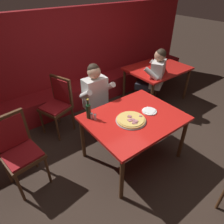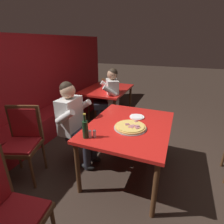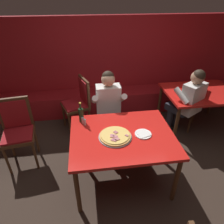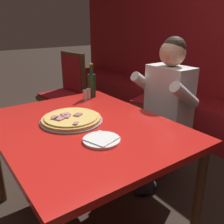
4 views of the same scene
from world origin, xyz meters
TOP-DOWN VIEW (x-y plane):
  - ground_plane at (0.00, 0.00)m, footprint 24.00×24.00m
  - booth_wall_panel at (0.00, 2.18)m, footprint 6.80×0.16m
  - booth_bench at (0.00, 1.86)m, footprint 6.46×0.48m
  - main_dining_table at (0.00, 0.00)m, footprint 1.30×1.03m
  - pizza at (-0.10, -0.04)m, footprint 0.41×0.41m
  - plate_white_paper at (0.26, -0.03)m, footprint 0.21×0.21m
  - beer_bottle at (-0.50, 0.37)m, footprint 0.07×0.07m
  - shaker_parmesan at (-0.46, 0.28)m, footprint 0.04×0.04m
  - shaker_oregano at (-0.48, 0.32)m, footprint 0.04×0.04m
  - diner_seated_blue_shirt at (-0.07, 0.79)m, footprint 0.53×0.53m
  - dining_chair_near_left at (-0.56, 1.30)m, footprint 0.56×0.56m
  - dining_chair_far_left at (-1.44, 0.56)m, footprint 0.50×0.50m
  - dining_chair_far_right at (1.46, 1.07)m, footprint 0.62×0.62m
  - diner_standing_companion at (1.28, 0.84)m, footprint 0.61×0.63m
  - background_dining_table at (1.61, 1.01)m, footprint 1.26×0.94m

SIDE VIEW (x-z plane):
  - ground_plane at x=0.00m, z-range 0.00..0.00m
  - booth_bench at x=0.00m, z-range 0.00..0.46m
  - dining_chair_far_right at x=1.46m, z-range 0.09..1.06m
  - dining_chair_near_left at x=-0.56m, z-range 0.09..1.09m
  - dining_chair_far_left at x=-1.44m, z-range 0.09..1.12m
  - background_dining_table at x=1.61m, z-range 0.30..1.06m
  - main_dining_table at x=0.00m, z-range 0.31..1.07m
  - diner_seated_blue_shirt at x=-0.07m, z-range 0.07..1.34m
  - diner_standing_companion at x=1.28m, z-range 0.07..1.34m
  - plate_white_paper at x=0.26m, z-range 0.76..0.78m
  - pizza at x=-0.10m, z-range 0.76..0.80m
  - shaker_parmesan at x=-0.46m, z-range 0.76..0.84m
  - shaker_oregano at x=-0.48m, z-range 0.76..0.84m
  - beer_bottle at x=-0.50m, z-range 0.73..1.02m
  - booth_wall_panel at x=0.00m, z-range 0.00..1.90m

